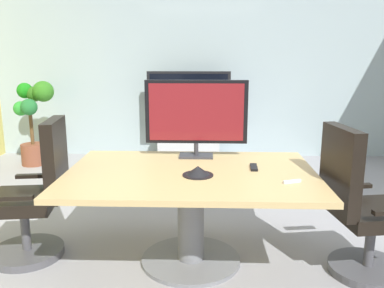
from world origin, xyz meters
name	(u,v)px	position (x,y,z in m)	size (l,w,h in m)	color
ground_plane	(196,261)	(0.00, 0.00, 0.00)	(7.78, 7.78, 0.00)	#99999E
wall_back_glass_partition	(202,63)	(0.00, 3.39, 1.42)	(6.36, 0.10, 2.85)	#9EB2B7
conference_table	(191,195)	(-0.04, -0.01, 0.54)	(1.83, 1.23, 0.72)	tan
office_chair_left	(36,201)	(-1.24, 0.05, 0.46)	(0.62, 0.60, 1.09)	#4C4C51
office_chair_right	(360,215)	(1.17, -0.14, 0.46)	(0.63, 0.61, 1.09)	#4C4C51
tv_monitor	(196,114)	(-0.01, 0.44, 1.08)	(0.84, 0.18, 0.64)	#333338
wall_display_unit	(189,131)	(-0.18, 3.03, 0.44)	(1.20, 0.36, 1.31)	#B7BABC
potted_plant	(34,117)	(-2.35, 2.71, 0.69)	(0.55, 0.53, 1.19)	brown
conference_phone	(198,171)	(0.02, -0.11, 0.75)	(0.22, 0.22, 0.07)	black
remote_control	(254,167)	(0.44, 0.09, 0.73)	(0.05, 0.17, 0.02)	black
whiteboard_marker	(292,181)	(0.65, -0.25, 0.73)	(0.13, 0.02, 0.02)	silver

